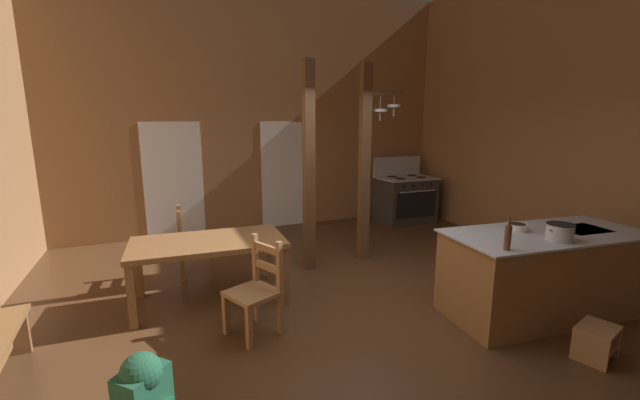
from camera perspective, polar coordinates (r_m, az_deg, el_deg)
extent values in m
cube|color=#4C301C|center=(4.61, 5.04, -16.11)|extent=(8.14, 8.42, 0.10)
cube|color=#93663F|center=(7.74, -8.44, 12.62)|extent=(8.14, 0.14, 4.52)
cube|color=#93663F|center=(6.73, 35.55, 10.87)|extent=(0.14, 8.42, 4.52)
cube|color=white|center=(7.50, -20.35, 2.61)|extent=(1.00, 0.01, 2.05)
cube|color=white|center=(7.84, -5.44, 3.63)|extent=(0.84, 0.01, 2.05)
cube|color=brown|center=(4.99, 29.48, -9.23)|extent=(2.18, 1.10, 0.89)
cube|color=#A8AAB2|center=(4.86, 30.00, -4.17)|extent=(2.24, 1.17, 0.02)
cube|color=black|center=(5.21, 33.58, -3.49)|extent=(0.56, 0.45, 0.00)
cube|color=black|center=(5.41, 25.72, -11.81)|extent=(1.99, 0.24, 0.10)
cube|color=#303030|center=(8.43, 12.22, 0.00)|extent=(1.10, 0.76, 0.90)
cube|color=black|center=(8.13, 13.75, -0.70)|extent=(0.94, 0.01, 0.52)
cylinder|color=#A8AAB2|center=(8.05, 13.95, 1.21)|extent=(0.83, 0.02, 0.02)
cube|color=#A8AAB2|center=(8.35, 12.35, 3.13)|extent=(1.14, 0.80, 0.03)
cube|color=#A8AAB2|center=(8.62, 11.04, 4.81)|extent=(1.14, 0.04, 0.40)
cylinder|color=black|center=(8.37, 14.34, 3.20)|extent=(0.20, 0.20, 0.01)
cylinder|color=black|center=(8.08, 11.53, 3.04)|extent=(0.20, 0.20, 0.01)
cylinder|color=black|center=(8.61, 13.13, 3.48)|extent=(0.20, 0.20, 0.01)
cylinder|color=black|center=(8.33, 10.36, 3.33)|extent=(0.20, 0.20, 0.01)
cylinder|color=black|center=(8.24, 15.80, 2.19)|extent=(0.04, 0.03, 0.04)
cylinder|color=black|center=(8.11, 14.57, 2.11)|extent=(0.04, 0.03, 0.04)
cylinder|color=black|center=(7.98, 13.31, 2.02)|extent=(0.04, 0.03, 0.04)
cylinder|color=black|center=(7.85, 12.01, 1.93)|extent=(0.04, 0.03, 0.04)
cube|color=brown|center=(5.88, 6.42, 5.04)|extent=(0.15, 0.15, 2.87)
cube|color=brown|center=(5.97, 8.87, 14.93)|extent=(0.64, 0.13, 0.06)
cylinder|color=#A8AAB2|center=(5.95, 8.70, 13.89)|extent=(0.01, 0.01, 0.22)
cylinder|color=#A8AAB2|center=(5.95, 8.66, 12.65)|extent=(0.22, 0.22, 0.04)
cylinder|color=#A8AAB2|center=(5.95, 8.64, 11.88)|extent=(0.02, 0.02, 0.14)
cylinder|color=#A8AAB2|center=(6.06, 10.64, 14.10)|extent=(0.01, 0.01, 0.15)
cylinder|color=#A8AAB2|center=(6.05, 10.60, 13.18)|extent=(0.21, 0.21, 0.04)
cylinder|color=#A8AAB2|center=(6.05, 10.57, 12.43)|extent=(0.02, 0.02, 0.14)
cube|color=brown|center=(5.41, -1.64, 4.56)|extent=(0.14, 0.14, 2.87)
cube|color=#9E7044|center=(4.40, 35.16, -14.91)|extent=(0.43, 0.37, 0.04)
cube|color=#9E7044|center=(4.32, 34.32, -17.49)|extent=(0.12, 0.28, 0.26)
cube|color=#9E7044|center=(4.60, 35.50, -15.87)|extent=(0.12, 0.28, 0.26)
cube|color=#9E7044|center=(4.46, 34.94, -16.63)|extent=(0.39, 0.36, 0.03)
cube|color=brown|center=(4.71, -15.81, -5.94)|extent=(1.74, 0.99, 0.06)
cube|color=brown|center=(5.22, -24.70, -9.15)|extent=(0.08, 0.08, 0.68)
cube|color=brown|center=(5.29, -7.27, -7.87)|extent=(0.08, 0.08, 0.68)
cube|color=brown|center=(4.49, -25.50, -12.53)|extent=(0.08, 0.08, 0.68)
cube|color=brown|center=(4.58, -5.11, -10.94)|extent=(0.08, 0.08, 0.68)
cube|color=#9E7044|center=(5.63, -17.47, -6.16)|extent=(0.47, 0.47, 0.04)
cube|color=#9E7044|center=(5.89, -15.54, -7.58)|extent=(0.05, 0.05, 0.41)
cube|color=#9E7044|center=(5.53, -15.27, -8.82)|extent=(0.05, 0.05, 0.41)
cube|color=#9E7044|center=(5.80, -19.44, -5.31)|extent=(0.05, 0.05, 0.95)
cube|color=#9E7044|center=(5.44, -19.44, -6.42)|extent=(0.05, 0.05, 0.95)
cube|color=#9E7044|center=(5.53, -19.69, -2.22)|extent=(0.06, 0.38, 0.07)
cube|color=#9E7044|center=(5.57, -19.56, -4.12)|extent=(0.06, 0.38, 0.07)
cube|color=#9E7044|center=(4.00, -9.71, -13.08)|extent=(0.58, 0.58, 0.04)
cube|color=#9E7044|center=(3.87, -10.18, -17.77)|extent=(0.07, 0.07, 0.41)
cube|color=#9E7044|center=(4.15, -13.42, -15.79)|extent=(0.07, 0.07, 0.41)
cube|color=#9E7044|center=(3.96, -5.78, -12.57)|extent=(0.07, 0.07, 0.95)
cube|color=#9E7044|center=(4.23, -9.20, -11.03)|extent=(0.07, 0.07, 0.95)
cube|color=#9E7044|center=(3.96, -7.69, -6.92)|extent=(0.19, 0.36, 0.07)
cube|color=#9E7044|center=(4.02, -7.62, -9.49)|extent=(0.19, 0.36, 0.07)
cube|color=brown|center=(4.65, -38.27, -15.01)|extent=(0.31, 0.07, 0.40)
cylinder|color=black|center=(3.30, -24.34, -23.59)|extent=(0.06, 0.06, 0.38)
sphere|color=#1E5138|center=(3.05, -24.40, -21.80)|extent=(0.38, 0.38, 0.27)
cylinder|color=#A8AAB2|center=(4.56, 31.29, -4.04)|extent=(0.25, 0.25, 0.16)
cylinder|color=black|center=(4.54, 31.41, -2.99)|extent=(0.26, 0.26, 0.01)
cylinder|color=#A8AAB2|center=(4.44, 30.29, -3.76)|extent=(0.05, 0.02, 0.02)
cylinder|color=#A8AAB2|center=(4.67, 32.35, -3.32)|extent=(0.05, 0.02, 0.02)
cylinder|color=silver|center=(4.77, 26.53, -3.53)|extent=(0.21, 0.21, 0.07)
cylinder|color=black|center=(4.76, 26.57, -3.09)|extent=(0.17, 0.17, 0.00)
cylinder|color=#56331E|center=(4.01, 25.44, -4.94)|extent=(0.06, 0.06, 0.23)
cylinder|color=#56331E|center=(3.97, 25.63, -2.78)|extent=(0.02, 0.02, 0.08)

